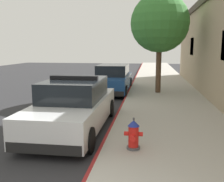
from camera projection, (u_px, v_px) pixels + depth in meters
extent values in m
cube|color=#2B2B2D|center=(45.00, 100.00, 13.14)|extent=(31.04, 60.00, 0.20)
cube|color=#ADA89E|center=(166.00, 100.00, 12.27)|extent=(3.76, 60.00, 0.16)
cube|color=maroon|center=(125.00, 99.00, 12.54)|extent=(0.08, 60.00, 0.16)
cube|color=black|center=(192.00, 46.00, 16.91)|extent=(0.06, 1.30, 1.10)
cube|color=white|center=(74.00, 112.00, 8.05)|extent=(1.84, 4.80, 0.76)
cube|color=black|center=(75.00, 89.00, 8.08)|extent=(1.64, 2.50, 0.60)
cube|color=black|center=(44.00, 148.00, 5.80)|extent=(1.76, 0.16, 0.24)
cube|color=black|center=(91.00, 104.00, 10.37)|extent=(1.76, 0.16, 0.24)
cylinder|color=black|center=(65.00, 107.00, 9.87)|extent=(0.22, 0.64, 0.64)
cylinder|color=black|center=(110.00, 108.00, 9.63)|extent=(0.22, 0.64, 0.64)
cylinder|color=black|center=(22.00, 137.00, 6.55)|extent=(0.22, 0.64, 0.64)
cylinder|color=black|center=(89.00, 140.00, 6.31)|extent=(0.22, 0.64, 0.64)
cube|color=black|center=(74.00, 78.00, 7.97)|extent=(1.48, 0.20, 0.12)
cube|color=red|center=(63.00, 78.00, 8.02)|extent=(0.44, 0.18, 0.11)
cube|color=#1E33E0|center=(85.00, 78.00, 7.92)|extent=(0.44, 0.18, 0.11)
cube|color=navy|center=(113.00, 82.00, 15.00)|extent=(1.84, 4.80, 0.76)
cube|color=black|center=(113.00, 70.00, 15.04)|extent=(1.64, 2.50, 0.60)
cube|color=black|center=(106.00, 93.00, 12.76)|extent=(1.76, 0.16, 0.24)
cube|color=black|center=(118.00, 81.00, 17.33)|extent=(1.76, 0.16, 0.24)
cylinder|color=black|center=(103.00, 82.00, 16.83)|extent=(0.22, 0.64, 0.64)
cylinder|color=black|center=(130.00, 83.00, 16.58)|extent=(0.22, 0.64, 0.64)
cylinder|color=black|center=(92.00, 91.00, 13.51)|extent=(0.22, 0.64, 0.64)
cylinder|color=black|center=(125.00, 92.00, 13.27)|extent=(0.22, 0.64, 0.64)
cylinder|color=#4C4C51|center=(133.00, 148.00, 6.18)|extent=(0.32, 0.32, 0.06)
cylinder|color=red|center=(133.00, 136.00, 6.14)|extent=(0.24, 0.24, 0.50)
cone|color=navy|center=(134.00, 123.00, 6.08)|extent=(0.28, 0.28, 0.14)
cylinder|color=#4C4C51|center=(134.00, 119.00, 6.07)|extent=(0.05, 0.05, 0.06)
cylinder|color=red|center=(126.00, 133.00, 6.15)|extent=(0.10, 0.10, 0.10)
cylinder|color=red|center=(141.00, 134.00, 6.10)|extent=(0.10, 0.10, 0.10)
cylinder|color=red|center=(133.00, 138.00, 5.96)|extent=(0.13, 0.12, 0.13)
cylinder|color=brown|center=(158.00, 68.00, 13.83)|extent=(0.28, 0.28, 2.57)
sphere|color=#387A33|center=(160.00, 23.00, 13.45)|extent=(3.03, 3.03, 3.03)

